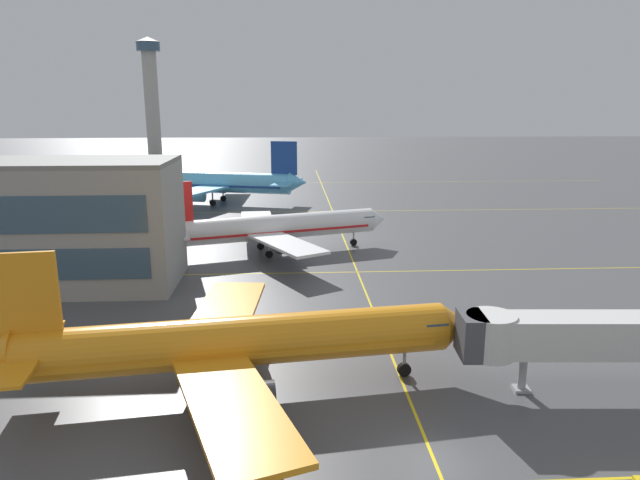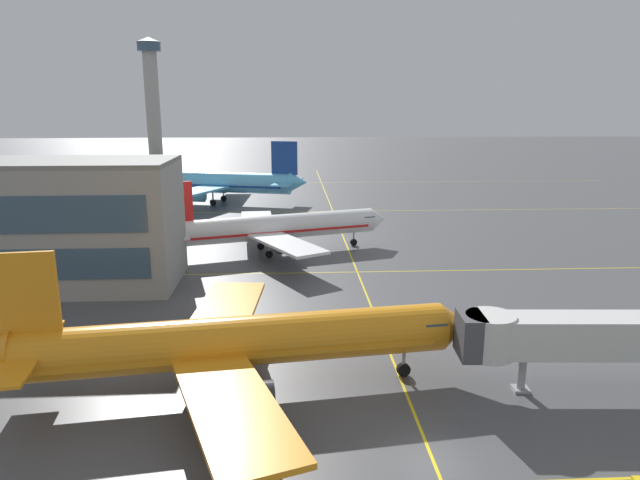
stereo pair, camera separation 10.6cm
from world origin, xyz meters
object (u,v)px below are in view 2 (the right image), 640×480
Objects in this scene: airliner_front_gate at (234,342)px; airliner_third_row at (210,182)px; airliner_second_row at (273,228)px; control_tower at (152,88)px; jet_bridge at (574,336)px.

airliner_front_gate is 76.84m from airliner_third_row.
control_tower reaches higher than airliner_second_row.
airliner_front_gate is at bearing -81.23° from airliner_third_row.
airliner_second_row is at bearing -71.00° from airliner_third_row.
airliner_third_row is at bearing 109.00° from airliner_second_row.
airliner_second_row is 43.87m from jet_bridge.
airliner_third_row is (-11.71, 75.94, 0.61)m from airliner_front_gate.
airliner_front_gate reaches higher than jet_bridge.
airliner_third_row reaches higher than jet_bridge.
airliner_front_gate reaches higher than airliner_second_row.
airliner_third_row is at bearing 114.24° from jet_bridge.
control_tower is at bearing 104.25° from airliner_front_gate.
airliner_second_row is (1.65, 37.14, -0.18)m from airliner_front_gate.
jet_bridge is at bearing -65.76° from airliner_third_row.
airliner_third_row is 115.34m from control_tower.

